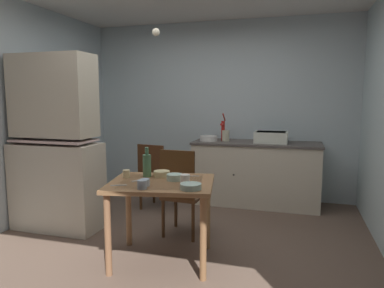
{
  "coord_description": "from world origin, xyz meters",
  "views": [
    {
      "loc": [
        1.14,
        -3.21,
        1.49
      ],
      "look_at": [
        0.12,
        0.2,
        1.02
      ],
      "focal_mm": 33.11,
      "sensor_mm": 36.0,
      "label": 1
    }
  ],
  "objects": [
    {
      "name": "dining_table",
      "position": [
        -0.01,
        -0.34,
        0.63
      ],
      "size": [
        1.04,
        0.9,
        0.74
      ],
      "color": "#986C44",
      "rests_on": "ground"
    },
    {
      "name": "sauce_dish",
      "position": [
        -0.08,
        -0.15,
        0.77
      ],
      "size": [
        0.15,
        0.15,
        0.05
      ],
      "primitive_type": "cylinder",
      "color": "beige",
      "rests_on": "dining_table"
    },
    {
      "name": "chair_by_counter",
      "position": [
        -0.64,
        1.05,
        0.48
      ],
      "size": [
        0.45,
        0.45,
        0.88
      ],
      "color": "#4E2F18",
      "rests_on": "ground"
    },
    {
      "name": "teaspoon_near_bowl",
      "position": [
        -0.22,
        -0.36,
        0.75
      ],
      "size": [
        0.09,
        0.13,
        0.0
      ],
      "primitive_type": "cube",
      "rotation": [
        0.0,
        0.0,
        1.03
      ],
      "color": "beige",
      "rests_on": "dining_table"
    },
    {
      "name": "soup_bowl_small",
      "position": [
        0.32,
        -0.52,
        0.77
      ],
      "size": [
        0.18,
        0.18,
        0.05
      ],
      "primitive_type": "cylinder",
      "color": "#ADD1C1",
      "rests_on": "dining_table"
    },
    {
      "name": "mug_tall",
      "position": [
        0.22,
        -0.36,
        0.78
      ],
      "size": [
        0.08,
        0.08,
        0.08
      ],
      "primitive_type": "cylinder",
      "color": "white",
      "rests_on": "dining_table"
    },
    {
      "name": "stoneware_crock",
      "position": [
        0.17,
        1.68,
        0.95
      ],
      "size": [
        0.1,
        0.1,
        0.15
      ],
      "primitive_type": "cylinder",
      "color": "beige",
      "rests_on": "counter_cabinet"
    },
    {
      "name": "sink_basin",
      "position": [
        0.8,
        1.68,
        0.95
      ],
      "size": [
        0.44,
        0.34,
        0.15
      ],
      "color": "white",
      "rests_on": "counter_cabinet"
    },
    {
      "name": "mixing_bowl_counter",
      "position": [
        -0.06,
        1.63,
        0.91
      ],
      "size": [
        0.25,
        0.25,
        0.07
      ],
      "primitive_type": "cylinder",
      "color": "white",
      "rests_on": "counter_cabinet"
    },
    {
      "name": "hand_pump",
      "position": [
        0.12,
        1.72,
        1.04
      ],
      "size": [
        0.05,
        0.27,
        0.39
      ],
      "color": "#B21E19",
      "rests_on": "counter_cabinet"
    },
    {
      "name": "teacup_mint",
      "position": [
        -0.38,
        -0.29,
        0.78
      ],
      "size": [
        0.07,
        0.07,
        0.07
      ],
      "primitive_type": "cylinder",
      "color": "beige",
      "rests_on": "dining_table"
    },
    {
      "name": "chair_far_side",
      "position": [
        -0.02,
        0.26,
        0.5
      ],
      "size": [
        0.43,
        0.43,
        0.95
      ],
      "color": "#4A2F1A",
      "rests_on": "ground"
    },
    {
      "name": "wall_left",
      "position": [
        -2.01,
        0.0,
        1.3
      ],
      "size": [
        0.1,
        4.1,
        2.6
      ],
      "primitive_type": "cube",
      "color": "silver",
      "rests_on": "ground"
    },
    {
      "name": "table_knife",
      "position": [
        0.15,
        -0.07,
        0.75
      ],
      "size": [
        0.21,
        0.08,
        0.0
      ],
      "primitive_type": "cube",
      "rotation": [
        0.0,
        0.0,
        0.31
      ],
      "color": "silver",
      "rests_on": "dining_table"
    },
    {
      "name": "pendant_bulb",
      "position": [
        -0.29,
        0.28,
        2.15
      ],
      "size": [
        0.08,
        0.08,
        0.08
      ],
      "primitive_type": "sphere",
      "color": "#F9EFCC"
    },
    {
      "name": "glass_bottle",
      "position": [
        -0.21,
        -0.19,
        0.86
      ],
      "size": [
        0.08,
        0.08,
        0.28
      ],
      "color": "#4C7F56",
      "rests_on": "dining_table"
    },
    {
      "name": "counter_cabinet",
      "position": [
        0.6,
        1.68,
        0.44
      ],
      "size": [
        1.74,
        0.64,
        0.87
      ],
      "color": "beige",
      "rests_on": "ground"
    },
    {
      "name": "teaspoon_by_cup",
      "position": [
        -0.3,
        -0.58,
        0.75
      ],
      "size": [
        0.13,
        0.08,
        0.0
      ],
      "primitive_type": "cube",
      "rotation": [
        0.0,
        0.0,
        0.44
      ],
      "color": "beige",
      "rests_on": "dining_table"
    },
    {
      "name": "wall_back",
      "position": [
        0.0,
        2.05,
        1.3
      ],
      "size": [
        4.02,
        0.1,
        2.6
      ],
      "primitive_type": "cube",
      "color": "silver",
      "rests_on": "ground"
    },
    {
      "name": "teacup_cream",
      "position": [
        -0.06,
        -0.62,
        0.78
      ],
      "size": [
        0.08,
        0.08,
        0.07
      ],
      "primitive_type": "cylinder",
      "color": "#9EB2C6",
      "rests_on": "dining_table"
    },
    {
      "name": "hutch_cabinet",
      "position": [
        -1.44,
        0.1,
        0.91
      ],
      "size": [
        0.99,
        0.46,
        1.95
      ],
      "color": "beige",
      "rests_on": "ground"
    },
    {
      "name": "mug_dark",
      "position": [
        -0.08,
        -0.52,
        0.77
      ],
      "size": [
        0.08,
        0.08,
        0.06
      ],
      "primitive_type": "cylinder",
      "color": "#9EB2C6",
      "rests_on": "dining_table"
    },
    {
      "name": "serving_bowl_wide",
      "position": [
        0.09,
        -0.26,
        0.77
      ],
      "size": [
        0.14,
        0.14,
        0.06
      ],
      "primitive_type": "cylinder",
      "color": "#ADD1C1",
      "rests_on": "dining_table"
    },
    {
      "name": "ground_plane",
      "position": [
        0.0,
        0.0,
        0.0
      ],
      "size": [
        5.0,
        5.0,
        0.0
      ],
      "primitive_type": "plane",
      "color": "brown"
    }
  ]
}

